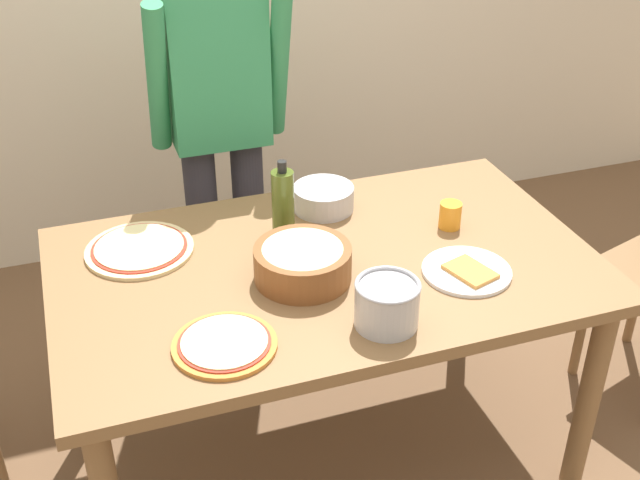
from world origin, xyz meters
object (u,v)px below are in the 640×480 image
object	(u,v)px
pizza_raw_on_board	(140,249)
plate_with_slice	(467,271)
mixing_bowl_steel	(323,198)
person_cook	(220,118)
popcorn_bowl	(303,260)
olive_oil_bottle	(283,203)
pizza_cooked_on_tray	(225,344)
steel_pot	(387,303)
cup_orange	(450,215)
dining_table	(325,288)

from	to	relation	value
pizza_raw_on_board	plate_with_slice	world-z (taller)	plate_with_slice
mixing_bowl_steel	person_cook	bearing A→B (deg)	118.26
popcorn_bowl	olive_oil_bottle	size ratio (longest dim) A/B	1.09
pizza_cooked_on_tray	steel_pot	bearing A→B (deg)	-5.90
steel_pot	plate_with_slice	bearing A→B (deg)	24.54
plate_with_slice	pizza_raw_on_board	bearing A→B (deg)	154.07
plate_with_slice	steel_pot	size ratio (longest dim) A/B	1.50
olive_oil_bottle	cup_orange	size ratio (longest dim) A/B	3.01
mixing_bowl_steel	pizza_cooked_on_tray	bearing A→B (deg)	-128.31
person_cook	cup_orange	xyz separation A→B (m)	(0.58, -0.69, -0.14)
plate_with_slice	mixing_bowl_steel	xyz separation A→B (m)	(-0.27, 0.50, 0.03)
pizza_cooked_on_tray	mixing_bowl_steel	xyz separation A→B (m)	(0.47, 0.60, 0.03)
person_cook	pizza_raw_on_board	world-z (taller)	person_cook
plate_with_slice	steel_pot	distance (m)	0.35
pizza_raw_on_board	popcorn_bowl	world-z (taller)	popcorn_bowl
plate_with_slice	cup_orange	size ratio (longest dim) A/B	3.06
pizza_cooked_on_tray	popcorn_bowl	distance (m)	0.37
popcorn_bowl	steel_pot	world-z (taller)	steel_pot
mixing_bowl_steel	olive_oil_bottle	bearing A→B (deg)	-145.15
plate_with_slice	steel_pot	bearing A→B (deg)	-155.46
steel_pot	mixing_bowl_steel	bearing A→B (deg)	85.69
plate_with_slice	steel_pot	xyz separation A→B (m)	(-0.32, -0.14, 0.06)
person_cook	olive_oil_bottle	bearing A→B (deg)	-83.40
popcorn_bowl	pizza_cooked_on_tray	bearing A→B (deg)	-140.68
pizza_raw_on_board	mixing_bowl_steel	size ratio (longest dim) A/B	1.64
pizza_raw_on_board	pizza_cooked_on_tray	size ratio (longest dim) A/B	1.21
pizza_cooked_on_tray	cup_orange	bearing A→B (deg)	23.74
dining_table	mixing_bowl_steel	bearing A→B (deg)	71.91
dining_table	cup_orange	world-z (taller)	cup_orange
mixing_bowl_steel	pizza_raw_on_board	bearing A→B (deg)	-173.40
person_cook	mixing_bowl_steel	distance (m)	0.52
mixing_bowl_steel	cup_orange	distance (m)	0.42
dining_table	plate_with_slice	world-z (taller)	plate_with_slice
plate_with_slice	mixing_bowl_steel	world-z (taller)	mixing_bowl_steel
olive_oil_bottle	dining_table	bearing A→B (deg)	-69.73
person_cook	mixing_bowl_steel	bearing A→B (deg)	-61.74
mixing_bowl_steel	plate_with_slice	bearing A→B (deg)	-61.83
mixing_bowl_steel	steel_pot	size ratio (longest dim) A/B	1.15
person_cook	olive_oil_bottle	xyz separation A→B (m)	(0.07, -0.56, -0.07)
dining_table	person_cook	distance (m)	0.81
dining_table	olive_oil_bottle	world-z (taller)	olive_oil_bottle
pizza_cooked_on_tray	mixing_bowl_steel	size ratio (longest dim) A/B	1.35
pizza_cooked_on_tray	cup_orange	size ratio (longest dim) A/B	3.18
popcorn_bowl	olive_oil_bottle	distance (m)	0.25
steel_pot	olive_oil_bottle	bearing A→B (deg)	103.38
mixing_bowl_steel	cup_orange	size ratio (longest dim) A/B	2.35
popcorn_bowl	person_cook	bearing A→B (deg)	93.40
popcorn_bowl	olive_oil_bottle	xyz separation A→B (m)	(0.02, 0.25, 0.05)
person_cook	popcorn_bowl	bearing A→B (deg)	-86.60
dining_table	olive_oil_bottle	bearing A→B (deg)	110.27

